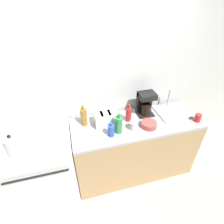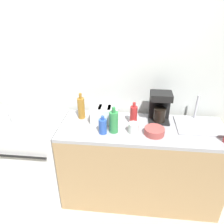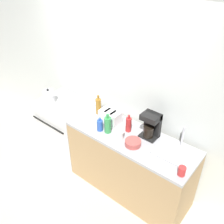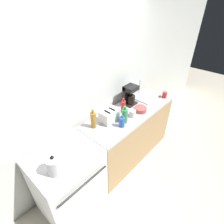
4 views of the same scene
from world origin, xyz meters
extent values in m
plane|color=beige|center=(0.00, 0.00, 0.00)|extent=(12.00, 12.00, 0.00)
cube|color=silver|center=(0.00, 0.69, 1.30)|extent=(8.00, 0.05, 2.60)
cube|color=silver|center=(-0.65, 0.32, 0.47)|extent=(0.79, 0.63, 0.94)
cube|color=black|center=(-0.65, 0.32, 0.93)|extent=(0.78, 0.62, 0.02)
cylinder|color=black|center=(-0.83, 0.18, 0.93)|extent=(0.20, 0.20, 0.01)
cylinder|color=black|center=(-0.47, 0.18, 0.93)|extent=(0.20, 0.20, 0.01)
cylinder|color=black|center=(-0.83, 0.45, 0.93)|extent=(0.20, 0.20, 0.01)
cylinder|color=black|center=(-0.47, 0.45, 0.93)|extent=(0.20, 0.20, 0.01)
cylinder|color=black|center=(-0.65, -0.03, 0.73)|extent=(0.68, 0.02, 0.02)
cube|color=tan|center=(0.60, 0.31, 0.45)|extent=(1.69, 0.61, 0.90)
cube|color=#A3A3A8|center=(0.60, 0.31, 0.92)|extent=(1.69, 0.61, 0.04)
cylinder|color=silver|center=(-0.82, 0.19, 1.04)|extent=(0.16, 0.16, 0.20)
sphere|color=black|center=(-0.82, 0.19, 1.16)|extent=(0.04, 0.04, 0.04)
cylinder|color=silver|center=(-0.75, 0.19, 1.08)|extent=(0.09, 0.03, 0.08)
cube|color=white|center=(0.20, 0.38, 1.03)|extent=(0.28, 0.18, 0.17)
cube|color=black|center=(0.16, 0.38, 1.11)|extent=(0.03, 0.13, 0.01)
cube|color=black|center=(0.25, 0.38, 1.11)|extent=(0.03, 0.13, 0.01)
cube|color=black|center=(0.77, 0.45, 0.95)|extent=(0.21, 0.18, 0.02)
cube|color=black|center=(0.77, 0.51, 1.10)|extent=(0.21, 0.06, 0.33)
cube|color=black|center=(0.77, 0.45, 1.23)|extent=(0.21, 0.18, 0.07)
cylinder|color=black|center=(0.77, 0.43, 1.03)|extent=(0.13, 0.13, 0.14)
cube|color=#B7B7BC|center=(1.16, 0.39, 0.95)|extent=(0.43, 0.37, 0.01)
cylinder|color=silver|center=(1.16, 0.53, 1.08)|extent=(0.02, 0.02, 0.28)
cylinder|color=#338C47|center=(0.32, 0.20, 1.05)|extent=(0.09, 0.09, 0.21)
cylinder|color=#338C47|center=(0.32, 0.20, 1.18)|extent=(0.04, 0.04, 0.05)
cylinder|color=#2D56B7|center=(0.22, 0.16, 1.01)|extent=(0.08, 0.08, 0.15)
cylinder|color=#2D56B7|center=(0.22, 0.16, 1.11)|extent=(0.03, 0.03, 0.04)
cylinder|color=#B72828|center=(0.50, 0.38, 1.04)|extent=(0.07, 0.07, 0.19)
cylinder|color=#B72828|center=(0.50, 0.38, 1.16)|extent=(0.03, 0.03, 0.05)
cylinder|color=#9E6B23|center=(-0.06, 0.44, 1.05)|extent=(0.08, 0.08, 0.23)
cylinder|color=#9E6B23|center=(-0.06, 0.44, 1.20)|extent=(0.03, 0.03, 0.06)
cylinder|color=red|center=(1.36, 0.13, 0.99)|extent=(0.08, 0.08, 0.10)
cylinder|color=white|center=(0.51, 0.20, 0.99)|extent=(0.10, 0.10, 0.10)
cylinder|color=#B24C47|center=(0.71, 0.19, 0.97)|extent=(0.19, 0.19, 0.07)
camera|label=1|loc=(-0.18, -1.30, 2.35)|focal=28.00mm
camera|label=2|loc=(0.49, -1.60, 2.10)|focal=35.00mm
camera|label=3|loc=(1.94, -1.70, 2.89)|focal=40.00mm
camera|label=4|loc=(-1.29, -1.02, 2.47)|focal=28.00mm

